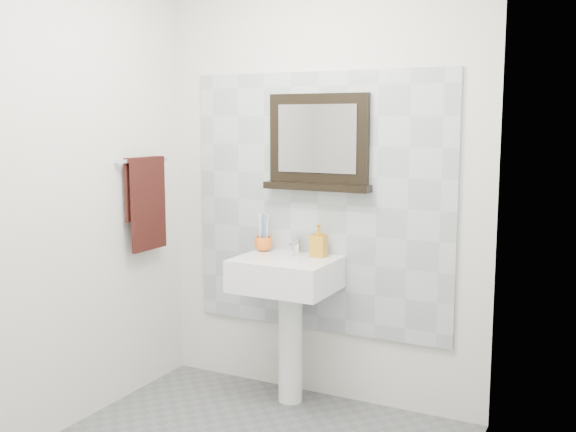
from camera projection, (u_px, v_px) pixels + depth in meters
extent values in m
cube|color=silver|center=(320.00, 186.00, 3.88)|extent=(2.00, 0.01, 2.50)
cube|color=silver|center=(4.00, 251.00, 1.94)|extent=(2.00, 0.01, 2.50)
cube|color=silver|center=(47.00, 196.00, 3.36)|extent=(0.01, 2.20, 2.50)
cube|color=silver|center=(444.00, 224.00, 2.46)|extent=(0.01, 2.20, 2.50)
cube|color=#A8B1B6|center=(319.00, 204.00, 3.89)|extent=(1.60, 0.02, 1.50)
cylinder|color=white|center=(290.00, 344.00, 3.90)|extent=(0.14, 0.14, 0.68)
cube|color=white|center=(286.00, 274.00, 3.78)|extent=(0.55, 0.44, 0.18)
cylinder|color=silver|center=(284.00, 262.00, 3.75)|extent=(0.32, 0.32, 0.02)
cylinder|color=#4C4C4F|center=(284.00, 260.00, 3.75)|extent=(0.04, 0.04, 0.00)
cylinder|color=silver|center=(298.00, 246.00, 3.90)|extent=(0.04, 0.04, 0.09)
cylinder|color=silver|center=(294.00, 244.00, 3.85)|extent=(0.02, 0.10, 0.02)
cube|color=silver|center=(299.00, 237.00, 3.90)|extent=(0.02, 0.07, 0.01)
imported|color=orange|center=(264.00, 244.00, 3.98)|extent=(0.12, 0.12, 0.09)
cylinder|color=white|center=(260.00, 234.00, 3.97)|extent=(0.01, 0.01, 0.19)
cube|color=white|center=(260.00, 216.00, 3.95)|extent=(0.01, 0.01, 0.03)
cylinder|color=#538DBF|center=(265.00, 234.00, 3.95)|extent=(0.01, 0.01, 0.19)
cube|color=#538DBF|center=(265.00, 217.00, 3.94)|extent=(0.01, 0.01, 0.03)
cylinder|color=white|center=(265.00, 233.00, 3.98)|extent=(0.01, 0.01, 0.19)
cube|color=white|center=(265.00, 216.00, 3.97)|extent=(0.01, 0.01, 0.03)
cylinder|color=#538DBF|center=(263.00, 233.00, 3.98)|extent=(0.01, 0.01, 0.19)
cube|color=#538DBF|center=(263.00, 216.00, 3.97)|extent=(0.01, 0.01, 0.03)
cylinder|color=white|center=(267.00, 234.00, 3.97)|extent=(0.01, 0.01, 0.19)
cube|color=white|center=(267.00, 216.00, 3.95)|extent=(0.01, 0.01, 0.03)
imported|color=#C96317|center=(319.00, 240.00, 3.81)|extent=(0.09, 0.09, 0.19)
cube|color=black|center=(319.00, 139.00, 3.81)|extent=(0.60, 0.06, 0.50)
cube|color=#99999E|center=(317.00, 139.00, 3.78)|extent=(0.48, 0.01, 0.38)
cube|color=black|center=(317.00, 187.00, 3.82)|extent=(0.64, 0.11, 0.04)
cylinder|color=silver|center=(144.00, 160.00, 3.94)|extent=(0.03, 0.40, 0.03)
cylinder|color=silver|center=(118.00, 162.00, 3.78)|extent=(0.05, 0.02, 0.02)
cylinder|color=silver|center=(161.00, 159.00, 4.12)|extent=(0.05, 0.02, 0.02)
cube|color=black|center=(149.00, 206.00, 3.96)|extent=(0.02, 0.30, 0.52)
cube|color=black|center=(143.00, 191.00, 3.97)|extent=(0.02, 0.30, 0.34)
cube|color=black|center=(144.00, 160.00, 3.93)|extent=(0.06, 0.30, 0.03)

